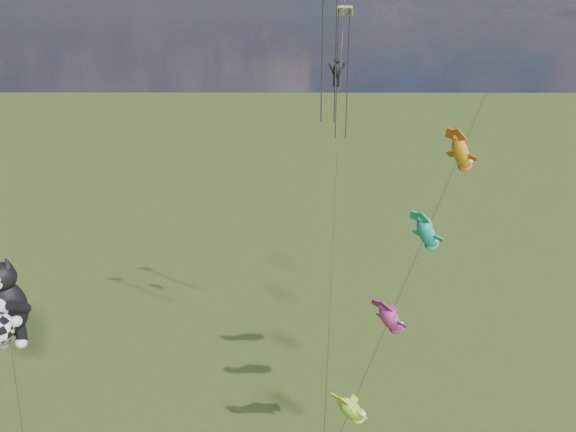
{
  "coord_description": "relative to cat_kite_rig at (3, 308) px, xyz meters",
  "views": [
    {
      "loc": [
        17.94,
        -24.06,
        22.68
      ],
      "look_at": [
        17.78,
        6.29,
        11.73
      ],
      "focal_mm": 35.0,
      "sensor_mm": 36.0,
      "label": 1
    }
  ],
  "objects": [
    {
      "name": "parafoil_rig",
      "position": [
        16.81,
        9.99,
        10.57
      ],
      "size": [
        2.64,
        17.5,
        26.97
      ],
      "rotation": [
        0.0,
        0.0,
        -0.02
      ],
      "color": "brown",
      "rests_on": "ground"
    },
    {
      "name": "cat_kite_rig",
      "position": [
        0.0,
        0.0,
        0.0
      ],
      "size": [
        2.44,
        4.08,
        11.71
      ],
      "rotation": [
        0.0,
        0.0,
        0.35
      ],
      "color": "brown",
      "rests_on": "ground"
    },
    {
      "name": "fish_windsock_rig",
      "position": [
        19.82,
        0.45,
        1.54
      ],
      "size": [
        10.7,
        12.0,
        19.04
      ],
      "rotation": [
        0.0,
        0.0,
        -0.4
      ],
      "color": "brown",
      "rests_on": "ground"
    }
  ]
}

